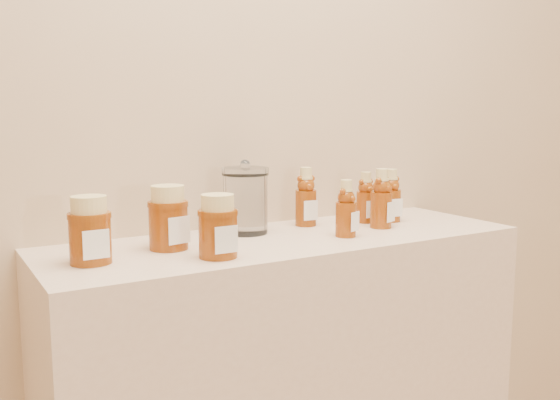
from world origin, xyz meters
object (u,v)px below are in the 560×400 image
bear_bottle_back_left (306,193)px  bear_bottle_front_left (346,205)px  honey_jar_left (90,230)px  glass_canister (245,198)px

bear_bottle_back_left → bear_bottle_front_left: 0.18m
bear_bottle_back_left → honey_jar_left: (-0.61, -0.13, -0.02)m
honey_jar_left → bear_bottle_front_left: bearing=-5.5°
honey_jar_left → glass_canister: size_ratio=0.77×
bear_bottle_front_left → bear_bottle_back_left: bearing=69.3°
bear_bottle_back_left → bear_bottle_front_left: bear_bottle_back_left is taller
bear_bottle_front_left → glass_canister: 0.25m
bear_bottle_back_left → bear_bottle_front_left: bearing=-82.3°
bear_bottle_back_left → glass_canister: 0.19m
bear_bottle_back_left → honey_jar_left: size_ratio=1.28×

